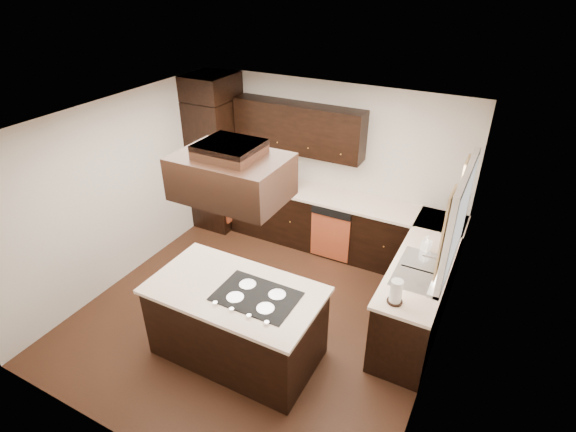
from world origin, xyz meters
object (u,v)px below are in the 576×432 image
Objects in this scene: oven_column at (217,164)px; island at (237,323)px; range_hood at (232,177)px; spice_rack at (286,179)px.

oven_column is 1.18× the size of island.
island is (1.91, -2.39, -0.62)m from oven_column.
range_hood reaches higher than spice_rack.
range_hood reaches higher than island.
range_hood is 2.58m from spice_rack.
spice_rack is (1.26, 0.00, 0.02)m from oven_column.
island is 1.70× the size of range_hood.
oven_column is 3.12m from island.
range_hood is at bearing -99.25° from spice_rack.
oven_column reaches higher than spice_rack.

